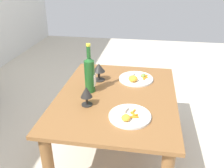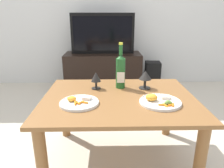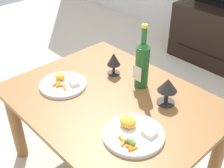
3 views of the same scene
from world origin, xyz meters
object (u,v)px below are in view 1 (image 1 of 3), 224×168
dining_table (117,106)px  goblet_left (86,93)px  wine_bottle (90,73)px  dinner_plate_left (130,116)px  goblet_right (99,69)px  dinner_plate_right (136,78)px

dining_table → goblet_left: (-0.17, 0.17, 0.18)m
wine_bottle → dinner_plate_left: bearing=-132.7°
dining_table → goblet_right: goblet_right is taller
dining_table → goblet_left: 0.30m
goblet_left → goblet_right: bearing=-0.0°
dinner_plate_left → dinner_plate_right: 0.52m
dining_table → dinner_plate_left: size_ratio=4.17×
wine_bottle → goblet_right: wine_bottle is taller
wine_bottle → dinner_plate_right: wine_bottle is taller
dining_table → goblet_right: (0.21, 0.17, 0.19)m
goblet_right → dinner_plate_left: 0.56m
goblet_left → goblet_right: (0.38, -0.00, 0.01)m
dining_table → goblet_right: 0.33m
wine_bottle → dinner_plate_left: 0.44m
dinner_plate_left → dinner_plate_right: bearing=-0.1°
dining_table → goblet_left: size_ratio=7.99×
dinner_plate_left → dinner_plate_right: dinner_plate_right is taller
goblet_right → dinner_plate_right: goblet_right is taller
dining_table → dinner_plate_right: 0.30m
dining_table → dinner_plate_left: 0.30m
dinner_plate_right → dinner_plate_left: bearing=179.9°
wine_bottle → goblet_right: size_ratio=2.50×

